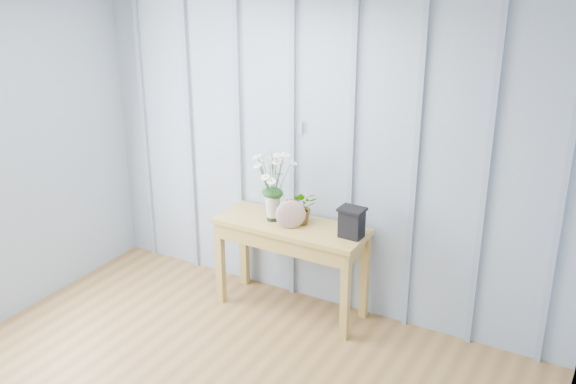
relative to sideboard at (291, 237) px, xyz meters
The scene contains 6 objects.
room_shell 1.73m from the sideboard, 83.34° to the right, with size 4.00×4.50×2.50m.
sideboard is the anchor object (origin of this frame).
daisy_vase 0.51m from the sideboard, behind, with size 0.41×0.31×0.58m.
spider_plant 0.26m from the sideboard, 42.63° to the left, with size 0.24×0.21×0.27m, color #103710.
felt_disc_vessel 0.24m from the sideboard, 63.81° to the right, with size 0.23×0.06×0.23m, color #824450.
carved_box 0.55m from the sideboard, ahead, with size 0.19×0.16×0.23m.
Camera 1 is at (2.18, -2.15, 2.86)m, focal length 42.00 mm.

